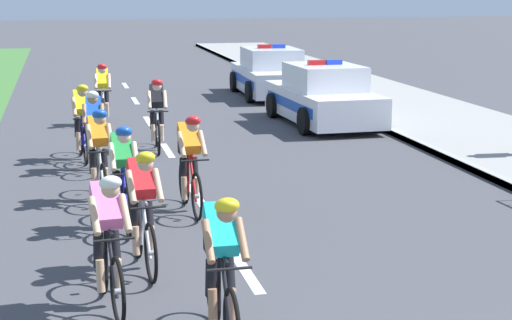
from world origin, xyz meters
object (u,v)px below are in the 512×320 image
object	(u,v)px
cyclist_seventh	(82,121)
cyclist_ninth	(94,129)
cyclist_third	(143,208)
cyclist_lead	(222,266)
cyclist_fourth	(123,175)
cyclist_fifth	(99,153)
cyclist_tenth	(103,93)
cyclist_second	(108,238)
police_car_nearest	(323,97)
cyclist_sixth	(190,162)
cyclist_eighth	(157,113)
police_car_second	(271,74)

from	to	relation	value
cyclist_seventh	cyclist_ninth	xyz separation A→B (m)	(0.19, -1.06, 0.00)
cyclist_third	cyclist_ninth	bearing A→B (deg)	93.35
cyclist_third	cyclist_ninth	distance (m)	5.99
cyclist_lead	cyclist_fourth	bearing A→B (deg)	98.55
cyclist_fourth	cyclist_fifth	distance (m)	1.71
cyclist_seventh	cyclist_tenth	size ratio (longest dim) A/B	1.00
cyclist_second	police_car_nearest	distance (m)	12.88
cyclist_fifth	cyclist_tenth	bearing A→B (deg)	86.83
cyclist_sixth	cyclist_ninth	bearing A→B (deg)	111.06
cyclist_seventh	cyclist_fourth	bearing A→B (deg)	-85.21
cyclist_second	cyclist_ninth	size ratio (longest dim) A/B	1.00
cyclist_fifth	cyclist_eighth	bearing A→B (deg)	71.71
cyclist_third	cyclist_eighth	xyz separation A→B (m)	(1.00, 7.68, 0.00)
cyclist_fourth	police_car_second	bearing A→B (deg)	68.64
cyclist_third	police_car_second	world-z (taller)	police_car_second
cyclist_eighth	police_car_nearest	size ratio (longest dim) A/B	0.39
cyclist_seventh	cyclist_tenth	world-z (taller)	same
cyclist_third	cyclist_seventh	xyz separation A→B (m)	(-0.54, 7.04, 0.00)
cyclist_seventh	police_car_second	xyz separation A→B (m)	(5.89, 8.78, -0.11)
cyclist_sixth	cyclist_second	bearing A→B (deg)	-110.48
cyclist_lead	cyclist_fifth	xyz separation A→B (m)	(-0.90, 5.94, 0.00)
cyclist_second	police_car_second	world-z (taller)	police_car_second
cyclist_lead	cyclist_fourth	world-z (taller)	same
cyclist_lead	cyclist_seventh	size ratio (longest dim) A/B	1.00
cyclist_seventh	police_car_second	size ratio (longest dim) A/B	0.39
cyclist_tenth	cyclist_lead	bearing A→B (deg)	-88.06
cyclist_third	cyclist_sixth	xyz separation A→B (m)	(0.95, 2.60, 0.00)
cyclist_eighth	police_car_second	distance (m)	9.23
cyclist_third	cyclist_ninth	world-z (taller)	same
cyclist_eighth	cyclist_tenth	bearing A→B (deg)	104.16
cyclist_ninth	police_car_nearest	world-z (taller)	police_car_nearest
cyclist_tenth	cyclist_sixth	bearing A→B (deg)	-84.27
cyclist_lead	cyclist_sixth	size ratio (longest dim) A/B	1.00
cyclist_lead	cyclist_eighth	bearing A→B (deg)	87.36
cyclist_lead	cyclist_eighth	xyz separation A→B (m)	(0.46, 10.06, 0.00)
cyclist_sixth	cyclist_ninth	xyz separation A→B (m)	(-1.30, 3.38, 0.00)
cyclist_lead	police_car_nearest	size ratio (longest dim) A/B	0.39
cyclist_second	cyclist_tenth	distance (m)	12.59
cyclist_lead	police_car_second	bearing A→B (deg)	75.17
cyclist_fourth	police_car_nearest	xyz separation A→B (m)	(5.46, 8.39, -0.11)
cyclist_eighth	police_car_second	xyz separation A→B (m)	(4.36, 8.14, -0.11)
cyclist_lead	cyclist_eighth	world-z (taller)	same
cyclist_lead	cyclist_ninth	bearing A→B (deg)	96.05
cyclist_sixth	cyclist_eighth	bearing A→B (deg)	89.44
cyclist_lead	cyclist_tenth	distance (m)	13.75
police_car_nearest	cyclist_seventh	bearing A→B (deg)	-151.30
cyclist_third	police_car_second	size ratio (longest dim) A/B	0.39
cyclist_ninth	cyclist_tenth	bearing A→B (deg)	85.54
cyclist_second	cyclist_fifth	size ratio (longest dim) A/B	1.00
cyclist_ninth	cyclist_seventh	bearing A→B (deg)	99.93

